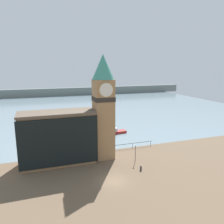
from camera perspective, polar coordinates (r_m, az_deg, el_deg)
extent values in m
plane|color=brown|center=(38.54, 0.52, -17.51)|extent=(160.00, 160.00, 0.00)
cube|color=gray|center=(107.30, -12.50, 1.43)|extent=(160.00, 120.00, 0.00)
cube|color=slate|center=(146.38, -14.31, 5.06)|extent=(180.00, 3.00, 5.00)
cube|color=#232328|center=(52.33, 5.40, -8.14)|extent=(10.22, 0.08, 0.08)
cylinder|color=#232328|center=(50.84, 0.36, -9.33)|extent=(0.07, 0.07, 1.05)
cylinder|color=#232328|center=(52.51, 5.39, -8.68)|extent=(0.07, 0.07, 1.05)
cylinder|color=#232328|center=(54.55, 10.05, -8.02)|extent=(0.07, 0.07, 1.05)
cube|color=#9E754C|center=(44.83, -2.24, -2.00)|extent=(3.83, 3.83, 16.35)
cube|color=#2D2823|center=(44.00, -2.29, 3.48)|extent=(3.95, 3.95, 0.90)
cylinder|color=tan|center=(41.87, -1.54, 5.78)|extent=(2.80, 0.12, 2.80)
cylinder|color=silver|center=(41.79, -1.51, 5.77)|extent=(2.55, 0.12, 2.55)
cylinder|color=tan|center=(44.35, 0.15, 6.13)|extent=(0.12, 2.80, 2.80)
cylinder|color=silver|center=(44.38, 0.25, 6.13)|extent=(0.12, 2.55, 2.55)
cone|color=teal|center=(43.53, -2.36, 11.71)|extent=(4.40, 4.40, 4.91)
cube|color=#9E754C|center=(44.34, -13.95, -6.82)|extent=(13.97, 5.50, 9.93)
cube|color=brown|center=(42.99, -14.29, -0.21)|extent=(14.37, 5.90, 0.50)
cube|color=black|center=(41.54, -13.60, -7.80)|extent=(14.47, 0.30, 9.14)
cube|color=maroon|center=(62.91, 0.99, -5.31)|extent=(6.21, 2.59, 0.65)
cube|color=#B2B2B2|center=(62.24, 0.09, -4.70)|extent=(2.78, 1.66, 1.01)
cylinder|color=#2D2D33|center=(42.09, 7.55, -14.43)|extent=(0.36, 0.36, 0.67)
sphere|color=#2D2D33|center=(41.94, 7.56, -14.02)|extent=(0.37, 0.37, 0.37)
cylinder|color=#2D2D33|center=(44.82, 6.11, -10.85)|extent=(0.10, 0.10, 3.29)
sphere|color=silver|center=(44.18, 6.16, -8.77)|extent=(0.32, 0.32, 0.32)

